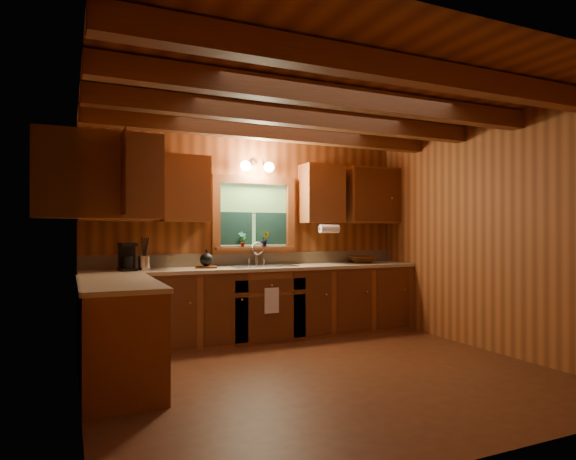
% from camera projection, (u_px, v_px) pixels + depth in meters
% --- Properties ---
extents(room, '(4.20, 4.20, 4.20)m').
position_uv_depth(room, '(323.00, 235.00, 4.58)').
color(room, '#4D2612').
rests_on(room, ground).
extents(ceiling_beams, '(4.20, 2.54, 0.18)m').
position_uv_depth(ceiling_beams, '(323.00, 109.00, 4.58)').
color(ceiling_beams, brown).
rests_on(ceiling_beams, room).
extents(base_cabinets, '(4.20, 2.22, 0.86)m').
position_uv_depth(base_cabinets, '(231.00, 311.00, 5.54)').
color(base_cabinets, brown).
rests_on(base_cabinets, ground).
extents(countertop, '(4.20, 2.24, 0.04)m').
position_uv_depth(countertop, '(232.00, 271.00, 5.56)').
color(countertop, tan).
rests_on(countertop, base_cabinets).
extents(backsplash, '(4.20, 0.02, 0.16)m').
position_uv_depth(backsplash, '(253.00, 259.00, 6.30)').
color(backsplash, tan).
rests_on(backsplash, room).
extents(dishwasher_panel, '(0.02, 0.60, 0.80)m').
position_uv_depth(dishwasher_panel, '(151.00, 327.00, 4.59)').
color(dishwasher_panel, white).
rests_on(dishwasher_panel, base_cabinets).
extents(upper_cabinets, '(4.19, 1.77, 0.78)m').
position_uv_depth(upper_cabinets, '(222.00, 188.00, 5.65)').
color(upper_cabinets, brown).
rests_on(upper_cabinets, room).
extents(window, '(1.12, 0.08, 1.00)m').
position_uv_depth(window, '(254.00, 216.00, 6.28)').
color(window, brown).
rests_on(window, room).
extents(window_sill, '(1.06, 0.14, 0.04)m').
position_uv_depth(window_sill, '(255.00, 248.00, 6.24)').
color(window_sill, brown).
rests_on(window_sill, room).
extents(wall_sconce, '(0.45, 0.21, 0.17)m').
position_uv_depth(wall_sconce, '(257.00, 166.00, 6.17)').
color(wall_sconce, black).
rests_on(wall_sconce, room).
extents(paper_towel_roll, '(0.27, 0.11, 0.11)m').
position_uv_depth(paper_towel_roll, '(329.00, 229.00, 6.35)').
color(paper_towel_roll, white).
rests_on(paper_towel_roll, upper_cabinets).
extents(dish_towel, '(0.18, 0.01, 0.30)m').
position_uv_depth(dish_towel, '(272.00, 301.00, 5.73)').
color(dish_towel, white).
rests_on(dish_towel, base_cabinets).
extents(sink, '(0.82, 0.48, 0.43)m').
position_uv_depth(sink, '(261.00, 270.00, 6.04)').
color(sink, silver).
rests_on(sink, countertop).
extents(coffee_maker, '(0.17, 0.22, 0.31)m').
position_uv_depth(coffee_maker, '(127.00, 257.00, 5.40)').
color(coffee_maker, black).
rests_on(coffee_maker, countertop).
extents(utensil_crock, '(0.13, 0.13, 0.37)m').
position_uv_depth(utensil_crock, '(144.00, 262.00, 5.46)').
color(utensil_crock, silver).
rests_on(utensil_crock, countertop).
extents(cutting_board, '(0.29, 0.24, 0.02)m').
position_uv_depth(cutting_board, '(206.00, 267.00, 5.77)').
color(cutting_board, '#512611').
rests_on(cutting_board, countertop).
extents(teakettle, '(0.16, 0.16, 0.20)m').
position_uv_depth(teakettle, '(206.00, 260.00, 5.77)').
color(teakettle, black).
rests_on(teakettle, cutting_board).
extents(wicker_basket, '(0.48, 0.48, 0.10)m').
position_uv_depth(wicker_basket, '(363.00, 260.00, 6.70)').
color(wicker_basket, '#48230C').
rests_on(wicker_basket, countertop).
extents(potted_plant_left, '(0.11, 0.07, 0.19)m').
position_uv_depth(potted_plant_left, '(242.00, 239.00, 6.16)').
color(potted_plant_left, '#512611').
rests_on(potted_plant_left, window_sill).
extents(potted_plant_right, '(0.11, 0.10, 0.19)m').
position_uv_depth(potted_plant_right, '(265.00, 239.00, 6.26)').
color(potted_plant_right, '#512611').
rests_on(potted_plant_right, window_sill).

